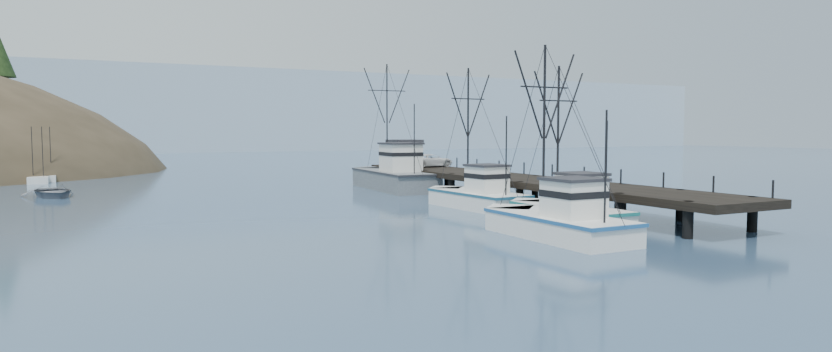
{
  "coord_description": "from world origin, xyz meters",
  "views": [
    {
      "loc": [
        -16.87,
        -27.87,
        5.69
      ],
      "look_at": [
        3.98,
        13.27,
        2.5
      ],
      "focal_mm": 28.0,
      "sensor_mm": 36.0,
      "label": 1
    }
  ],
  "objects": [
    {
      "name": "ground",
      "position": [
        0.0,
        0.0,
        0.0
      ],
      "size": [
        400.0,
        400.0,
        0.0
      ],
      "primitive_type": "plane",
      "color": "#2F4969",
      "rests_on": "ground"
    },
    {
      "name": "pier",
      "position": [
        14.0,
        16.0,
        1.69
      ],
      "size": [
        6.0,
        44.0,
        2.0
      ],
      "color": "black",
      "rests_on": "ground"
    },
    {
      "name": "distant_ridge",
      "position": [
        10.0,
        170.0,
        0.0
      ],
      "size": [
        360.0,
        40.0,
        26.0
      ],
      "primitive_type": "cube",
      "color": "#9EB2C6",
      "rests_on": "ground"
    },
    {
      "name": "trawler_near",
      "position": [
        8.62,
        2.48,
        0.82
      ],
      "size": [
        3.34,
        9.59,
        9.98
      ],
      "color": "white",
      "rests_on": "ground"
    },
    {
      "name": "trawler_mid",
      "position": [
        5.39,
        -0.41,
        0.82
      ],
      "size": [
        3.67,
        10.67,
        10.71
      ],
      "color": "white",
      "rests_on": "ground"
    },
    {
      "name": "trawler_far",
      "position": [
        8.75,
        12.92,
        0.82
      ],
      "size": [
        3.9,
        10.41,
        10.75
      ],
      "color": "white",
      "rests_on": "ground"
    },
    {
      "name": "work_vessel",
      "position": [
        9.87,
        29.96,
        1.23
      ],
      "size": [
        5.2,
        15.13,
        12.71
      ],
      "color": "slate",
      "rests_on": "ground"
    },
    {
      "name": "pier_shed",
      "position": [
        13.13,
        34.0,
        3.42
      ],
      "size": [
        3.0,
        3.2,
        2.8
      ],
      "color": "silver",
      "rests_on": "pier"
    },
    {
      "name": "pickup_truck",
      "position": [
        14.69,
        31.06,
        2.67
      ],
      "size": [
        4.97,
        2.6,
        1.33
      ],
      "primitive_type": "imported",
      "rotation": [
        0.0,
        0.0,
        1.65
      ],
      "color": "silver",
      "rests_on": "pier"
    },
    {
      "name": "motorboat",
      "position": [
        -19.73,
        36.24,
        0.0
      ],
      "size": [
        5.52,
        6.74,
        1.22
      ],
      "primitive_type": "imported",
      "rotation": [
        0.0,
        0.0,
        0.25
      ],
      "color": "slate",
      "rests_on": "ground"
    }
  ]
}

